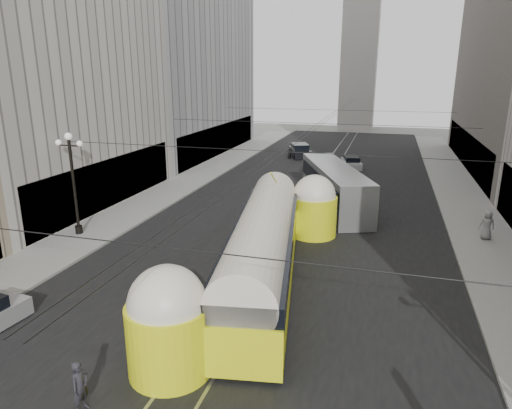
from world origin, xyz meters
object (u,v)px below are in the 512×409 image
Objects in this scene: pedestrian_sidewalk_right at (487,225)px; city_bus at (334,185)px; pedestrian_crossing_a at (80,387)px; streetcar at (263,246)px.

city_bus is at bearing -32.02° from pedestrian_sidewalk_right.
pedestrian_crossing_a is 0.92× the size of pedestrian_sidewalk_right.
pedestrian_crossing_a is 24.27m from pedestrian_sidewalk_right.
streetcar is at bearing -10.42° from pedestrian_crossing_a.
city_bus is at bearing 83.05° from streetcar.
pedestrian_crossing_a is at bearing -101.03° from city_bus.
pedestrian_crossing_a is (-3.00, -10.03, -1.10)m from streetcar.
city_bus reaches higher than pedestrian_crossing_a.
pedestrian_crossing_a is at bearing 47.68° from pedestrian_sidewalk_right.
pedestrian_sidewalk_right is (9.86, -4.96, -0.64)m from city_bus.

